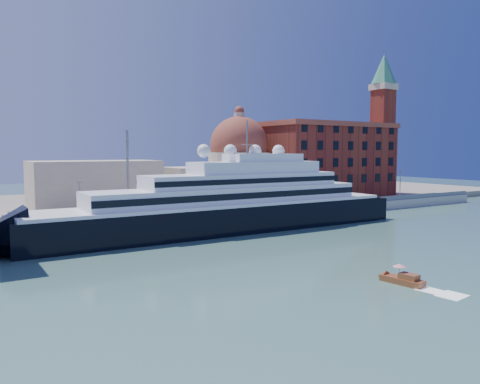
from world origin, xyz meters
TOP-DOWN VIEW (x-y plane):
  - ground at (0.00, 0.00)m, footprint 400.00×400.00m
  - quay at (0.00, 34.00)m, footprint 180.00×10.00m
  - land at (0.00, 75.00)m, footprint 260.00×72.00m
  - quay_fence at (0.00, 29.50)m, footprint 180.00×0.10m
  - superyacht at (-6.39, 23.00)m, footprint 88.97×12.33m
  - water_taxi at (-3.75, -21.45)m, footprint 2.49×5.55m
  - warehouse at (52.00, 52.00)m, footprint 43.00×19.00m
  - campanile at (76.00, 52.00)m, footprint 8.40×8.40m
  - church at (6.39, 57.72)m, footprint 66.00×18.00m
  - lamp_posts at (-12.67, 32.27)m, footprint 120.80×2.40m

SIDE VIEW (x-z plane):
  - ground at x=0.00m, z-range 0.00..0.00m
  - water_taxi at x=-3.75m, z-range -0.66..1.88m
  - land at x=0.00m, z-range 0.00..2.00m
  - quay at x=0.00m, z-range 0.00..2.50m
  - quay_fence at x=0.00m, z-range 2.50..3.70m
  - superyacht at x=-6.39m, z-range -8.71..17.88m
  - lamp_posts at x=-12.67m, z-range 0.84..18.84m
  - church at x=6.39m, z-range -1.84..23.66m
  - warehouse at x=52.00m, z-range 2.16..25.41m
  - campanile at x=76.00m, z-range 5.26..52.26m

